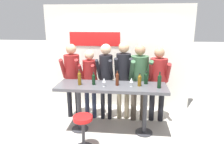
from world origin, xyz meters
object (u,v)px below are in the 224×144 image
Objects in this scene: wine_bottle_2 at (94,79)px; wine_bottle_3 at (146,78)px; person_center_left at (106,73)px; wine_bottle_5 at (117,79)px; wine_bottle_4 at (140,80)px; wine_bottle_0 at (159,81)px; person_left at (90,77)px; wine_glass_0 at (104,80)px; wine_glass_1 at (131,80)px; person_far_left at (72,73)px; person_right at (158,77)px; person_center_right at (139,75)px; tasting_table at (111,92)px; wine_bottle_1 at (79,78)px; bar_stool at (83,128)px; person_center at (123,72)px.

wine_bottle_2 is 1.07m from wine_bottle_3.
person_center_left reaches higher than wine_bottle_5.
person_center_left is 0.93m from wine_bottle_4.
person_center_left is at bearing 72.41° from wine_bottle_2.
person_center_left is 5.61× the size of wine_bottle_0.
wine_bottle_4 is at bearing -23.78° from person_left.
wine_glass_1 is (0.54, 0.06, 0.00)m from wine_glass_0.
person_far_left reaches higher than wine_glass_1.
person_right is 6.58× the size of wine_bottle_4.
person_center_right is 0.43m from wine_bottle_3.
wine_bottle_3 and wine_bottle_4 have the same top height.
wine_bottle_2 is at bearing -67.17° from person_left.
person_right is at bearing 30.69° from tasting_table.
wine_bottle_1 is at bearing -126.18° from person_center_left.
wine_bottle_1 is at bearing 108.18° from bar_stool.
person_far_left reaches higher than wine_bottle_2.
bar_stool is 2.48× the size of wine_bottle_3.
tasting_table is 1.34× the size of person_left.
person_center_right reaches higher than person_left.
wine_bottle_0 is at bearing -27.83° from person_center_left.
wine_bottle_1 reaches higher than wine_bottle_3.
wine_glass_1 is (-0.17, -0.60, 0.05)m from person_center_right.
wine_bottle_5 is at bearing 3.45° from wine_bottle_1.
wine_bottle_4 is (0.56, 0.01, 0.28)m from tasting_table.
person_far_left is 0.81m from person_center_left.
person_center reaches higher than bar_stool.
wine_bottle_3 is at bearing 8.69° from wine_bottle_1.
person_center is at bearing 164.59° from person_center_right.
wine_glass_0 is at bearing -117.89° from person_center.
wine_bottle_0 is 1.24× the size of wine_bottle_2.
person_far_left reaches higher than person_left.
person_center_left is 0.75m from wine_bottle_1.
wine_bottle_2 is (0.21, -0.59, 0.12)m from person_left.
person_center_left is at bearing -175.99° from person_right.
person_right is at bearing 3.43° from person_left.
person_center_left is 0.65m from wine_glass_0.
wine_bottle_3 is at bearing 136.13° from wine_bottle_0.
person_right is 1.76m from wine_bottle_1.
person_far_left is 1.99m from person_right.
wine_glass_0 is at bearing -22.32° from wine_bottle_2.
wine_bottle_5 is at bearing -143.92° from person_right.
tasting_table is at bearing 56.65° from bar_stool.
wine_bottle_0 is 1.82× the size of wine_glass_1.
wine_bottle_1 reaches higher than wine_glass_0.
tasting_table is at bearing -110.81° from person_center.
person_center_left is at bearing -172.92° from person_center.
tasting_table is at bearing -167.14° from wine_bottle_3.
person_left is 0.79m from person_center.
tasting_table is 0.71m from person_center.
wine_bottle_1 is (-0.20, 0.62, 0.75)m from bar_stool.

